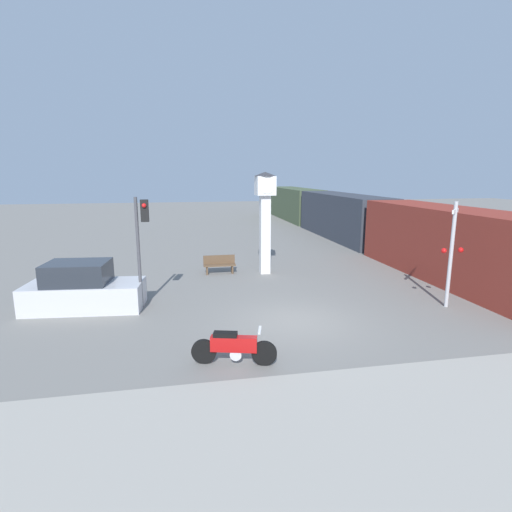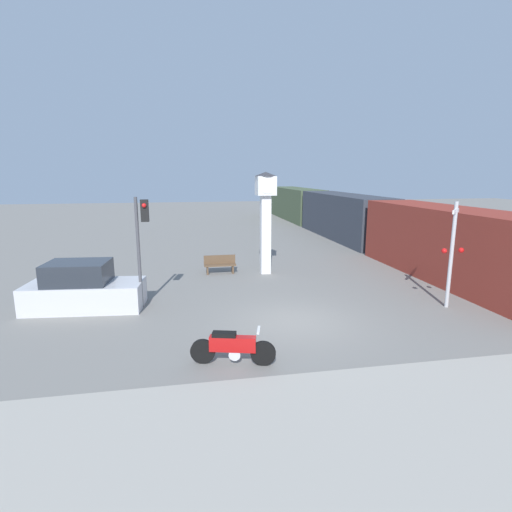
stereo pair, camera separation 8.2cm
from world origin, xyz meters
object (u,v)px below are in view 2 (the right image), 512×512
object	(u,v)px
freight_train	(343,216)
bench	(220,264)
clock_tower	(266,208)
railroad_crossing_signal	(452,251)
parked_car	(83,289)
motorcycle	(233,347)
traffic_light	(142,233)

from	to	relation	value
freight_train	bench	world-z (taller)	freight_train
clock_tower	railroad_crossing_signal	size ratio (longest dim) A/B	1.27
clock_tower	parked_car	distance (m)	9.19
clock_tower	freight_train	world-z (taller)	clock_tower
bench	clock_tower	bearing A→B (deg)	-9.05
freight_train	parked_car	size ratio (longest dim) A/B	9.04
clock_tower	bench	xyz separation A→B (m)	(-2.28, 0.36, -2.84)
motorcycle	freight_train	distance (m)	22.83
bench	freight_train	bearing A→B (deg)	42.64
traffic_light	railroad_crossing_signal	world-z (taller)	traffic_light
traffic_light	parked_car	size ratio (longest dim) A/B	0.96
railroad_crossing_signal	bench	xyz separation A→B (m)	(-7.99, 6.80, -1.69)
motorcycle	traffic_light	distance (m)	6.33
freight_train	traffic_light	xyz separation A→B (m)	(-13.98, -14.57, 1.16)
motorcycle	bench	size ratio (longest dim) A/B	1.40
clock_tower	parked_car	size ratio (longest dim) A/B	1.16
motorcycle	freight_train	xyz separation A→B (m)	(11.32, 19.79, 1.22)
clock_tower	traffic_light	distance (m)	7.07
clock_tower	freight_train	distance (m)	13.34
clock_tower	parked_car	xyz separation A→B (m)	(-7.80, -4.11, -2.57)
motorcycle	parked_car	size ratio (longest dim) A/B	0.51
clock_tower	bench	bearing A→B (deg)	170.95
parked_car	bench	bearing A→B (deg)	44.34
freight_train	bench	xyz separation A→B (m)	(-10.70, -9.86, -1.21)
motorcycle	clock_tower	size ratio (longest dim) A/B	0.44
motorcycle	freight_train	bearing A→B (deg)	74.90
traffic_light	bench	size ratio (longest dim) A/B	2.60
motorcycle	clock_tower	bearing A→B (deg)	87.85
parked_car	railroad_crossing_signal	bearing A→B (deg)	-4.44
clock_tower	parked_car	world-z (taller)	clock_tower
railroad_crossing_signal	parked_car	size ratio (longest dim) A/B	0.92
clock_tower	traffic_light	xyz separation A→B (m)	(-5.56, -4.35, -0.46)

